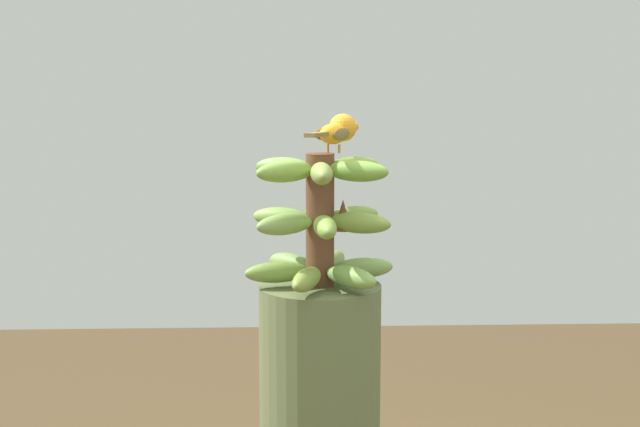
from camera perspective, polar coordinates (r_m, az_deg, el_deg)
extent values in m
cylinder|color=brown|center=(1.67, 0.00, -0.44)|extent=(0.05, 0.05, 0.26)
ellipsoid|color=#749848|center=(1.71, 2.78, -3.59)|extent=(0.06, 0.13, 0.04)
ellipsoid|color=olive|center=(1.77, 0.80, -3.16)|extent=(0.13, 0.08, 0.04)
ellipsoid|color=#72954B|center=(1.75, -1.90, -3.29)|extent=(0.12, 0.11, 0.04)
ellipsoid|color=olive|center=(1.68, -2.84, -3.87)|extent=(0.06, 0.13, 0.04)
ellipsoid|color=olive|center=(1.61, -0.88, -4.35)|extent=(0.13, 0.08, 0.04)
ellipsoid|color=#77A04B|center=(1.63, 2.04, -4.20)|extent=(0.12, 0.11, 0.04)
ellipsoid|color=#78A248|center=(1.71, -2.50, -0.26)|extent=(0.09, 0.13, 0.04)
ellipsoid|color=#789A4A|center=(1.63, -2.29, -0.70)|extent=(0.10, 0.13, 0.04)
ellipsoid|color=#7AA03F|center=(1.60, 0.34, -0.89)|extent=(0.13, 0.05, 0.04)
ellipsoid|color=olive|center=(1.64, 2.60, -0.61)|extent=(0.09, 0.13, 0.04)
ellipsoid|color=olive|center=(1.72, 2.17, -0.18)|extent=(0.10, 0.13, 0.04)
ellipsoid|color=olive|center=(1.75, -0.31, -0.02)|extent=(0.13, 0.05, 0.04)
ellipsoid|color=olive|center=(1.74, -0.19, 3.18)|extent=(0.13, 0.04, 0.04)
ellipsoid|color=olive|center=(1.70, -2.35, 3.03)|extent=(0.09, 0.13, 0.04)
ellipsoid|color=olive|center=(1.62, -2.27, 2.76)|extent=(0.10, 0.13, 0.04)
ellipsoid|color=olive|center=(1.59, 0.20, 2.64)|extent=(0.13, 0.04, 0.04)
ellipsoid|color=#709F3A|center=(1.63, 2.45, 2.80)|extent=(0.09, 0.13, 0.04)
ellipsoid|color=olive|center=(1.71, 2.15, 3.06)|extent=(0.10, 0.13, 0.04)
cone|color=brown|center=(1.66, 1.52, -0.10)|extent=(0.04, 0.04, 0.06)
cylinder|color=#C68933|center=(1.67, 1.27, 4.26)|extent=(0.00, 0.01, 0.02)
cylinder|color=#C68933|center=(1.68, 0.52, 4.29)|extent=(0.00, 0.00, 0.02)
ellipsoid|color=orange|center=(1.67, 0.90, 5.25)|extent=(0.10, 0.08, 0.04)
ellipsoid|color=brown|center=(1.66, 1.46, 5.22)|extent=(0.06, 0.04, 0.02)
ellipsoid|color=brown|center=(1.68, 0.20, 5.26)|extent=(0.06, 0.04, 0.02)
cube|color=brown|center=(1.61, -0.23, 5.19)|extent=(0.06, 0.05, 0.01)
sphere|color=orange|center=(1.70, 1.50, 5.65)|extent=(0.05, 0.05, 0.05)
sphere|color=black|center=(1.72, 0.99, 5.81)|extent=(0.01, 0.01, 0.01)
cone|color=orange|center=(1.74, 2.03, 5.70)|extent=(0.04, 0.03, 0.02)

